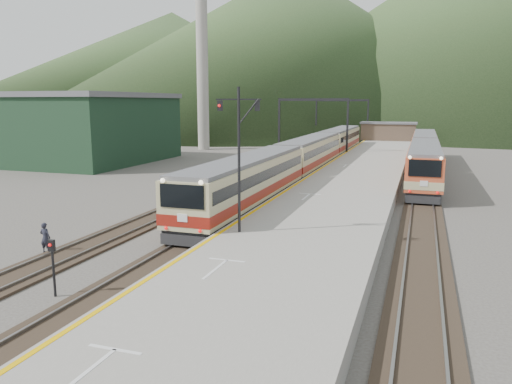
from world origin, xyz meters
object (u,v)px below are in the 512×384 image
(signal_mast, at_px, (239,145))
(worker, at_px, (45,238))
(main_train, at_px, (311,154))
(second_train, at_px, (424,156))

(signal_mast, xyz_separation_m, worker, (-9.10, -3.38, -4.59))
(main_train, xyz_separation_m, second_train, (11.50, 3.51, -0.14))
(signal_mast, bearing_deg, second_train, 74.93)
(main_train, xyz_separation_m, worker, (-6.41, -32.57, -1.24))
(second_train, relative_size, worker, 23.72)
(main_train, distance_m, second_train, 12.03)
(main_train, relative_size, worker, 38.63)
(main_train, height_order, worker, main_train)
(second_train, distance_m, signal_mast, 34.04)
(main_train, height_order, second_train, main_train)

